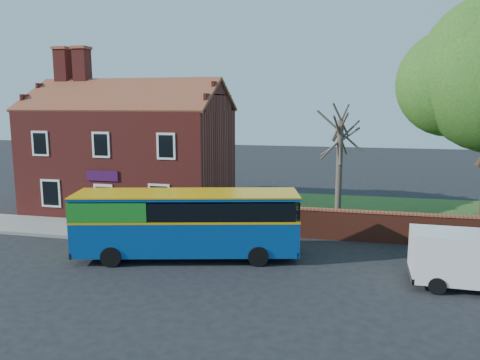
# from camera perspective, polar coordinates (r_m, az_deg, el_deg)

# --- Properties ---
(ground) EXTENTS (120.00, 120.00, 0.00)m
(ground) POSITION_cam_1_polar(r_m,az_deg,el_deg) (19.53, -8.73, -11.67)
(ground) COLOR black
(ground) RESTS_ON ground
(pavement) EXTENTS (18.00, 3.50, 0.12)m
(pavement) POSITION_cam_1_polar(r_m,az_deg,el_deg) (27.46, -17.93, -5.69)
(pavement) COLOR gray
(pavement) RESTS_ON ground
(kerb) EXTENTS (18.00, 0.15, 0.14)m
(kerb) POSITION_cam_1_polar(r_m,az_deg,el_deg) (26.03, -19.92, -6.60)
(kerb) COLOR slate
(kerb) RESTS_ON ground
(grass_strip) EXTENTS (26.00, 12.00, 0.04)m
(grass_strip) POSITION_cam_1_polar(r_m,az_deg,el_deg) (31.27, 24.06, -4.32)
(grass_strip) COLOR #426B28
(grass_strip) RESTS_ON ground
(shop_building) EXTENTS (12.30, 8.13, 10.50)m
(shop_building) POSITION_cam_1_polar(r_m,az_deg,el_deg) (31.82, -12.95, 2.69)
(shop_building) COLOR maroon
(shop_building) RESTS_ON ground
(boundary_wall) EXTENTS (22.00, 0.38, 1.60)m
(boundary_wall) POSITION_cam_1_polar(r_m,az_deg,el_deg) (25.40, 26.68, -5.70)
(boundary_wall) COLOR maroon
(boundary_wall) RESTS_ON ground
(bus) EXTENTS (10.25, 4.81, 3.03)m
(bus) POSITION_cam_1_polar(r_m,az_deg,el_deg) (21.32, -7.34, -4.98)
(bus) COLOR navy
(bus) RESTS_ON ground
(van_near) EXTENTS (4.94, 2.13, 2.15)m
(van_near) POSITION_cam_1_polar(r_m,az_deg,el_deg) (19.98, 27.20, -8.50)
(van_near) COLOR white
(van_near) RESTS_ON ground
(bare_tree) EXTENTS (2.48, 2.96, 6.62)m
(bare_tree) POSITION_cam_1_polar(r_m,az_deg,el_deg) (26.68, 12.00, 1.45)
(bare_tree) COLOR #4C4238
(bare_tree) RESTS_ON ground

